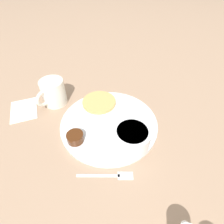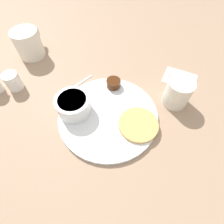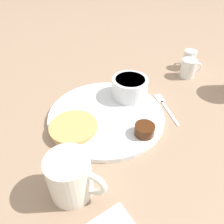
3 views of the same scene
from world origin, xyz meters
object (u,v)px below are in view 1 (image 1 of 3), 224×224
(plate, at_px, (109,123))
(fork, at_px, (112,176))
(bowl, at_px, (132,137))
(coffee_mug, at_px, (53,93))

(plate, height_order, fork, plate)
(bowl, relative_size, coffee_mug, 0.98)
(bowl, xyz_separation_m, fork, (-0.06, 0.08, -0.04))
(bowl, height_order, fork, bowl)
(fork, bearing_deg, plate, -18.74)
(plate, distance_m, coffee_mug, 0.21)
(plate, relative_size, coffee_mug, 2.94)
(bowl, distance_m, coffee_mug, 0.30)
(coffee_mug, height_order, fork, coffee_mug)
(plate, xyz_separation_m, bowl, (-0.10, -0.03, 0.03))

